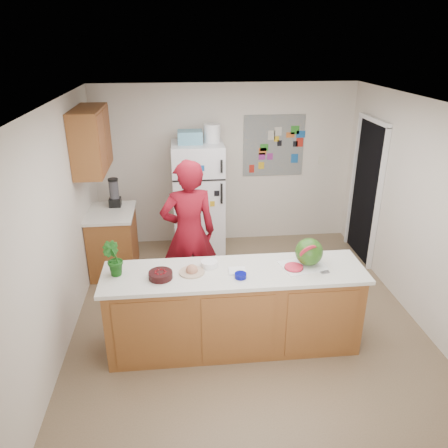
{
  "coord_description": "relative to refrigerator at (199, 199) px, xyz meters",
  "views": [
    {
      "loc": [
        -0.7,
        -4.34,
        3.11
      ],
      "look_at": [
        -0.24,
        0.2,
        1.14
      ],
      "focal_mm": 35.0,
      "sensor_mm": 36.0,
      "label": 1
    }
  ],
  "objects": [
    {
      "name": "floor",
      "position": [
        0.45,
        -1.88,
        -0.86
      ],
      "size": [
        4.0,
        4.5,
        0.02
      ],
      "primitive_type": "cube",
      "color": "brown",
      "rests_on": "ground"
    },
    {
      "name": "wall_back",
      "position": [
        0.45,
        0.38,
        0.4
      ],
      "size": [
        4.0,
        0.02,
        2.5
      ],
      "primitive_type": "cube",
      "color": "beige",
      "rests_on": "ground"
    },
    {
      "name": "wall_left",
      "position": [
        -1.56,
        -1.88,
        0.4
      ],
      "size": [
        0.02,
        4.5,
        2.5
      ],
      "primitive_type": "cube",
      "color": "beige",
      "rests_on": "ground"
    },
    {
      "name": "wall_right",
      "position": [
        2.46,
        -1.88,
        0.4
      ],
      "size": [
        0.02,
        4.5,
        2.5
      ],
      "primitive_type": "cube",
      "color": "beige",
      "rests_on": "ground"
    },
    {
      "name": "ceiling",
      "position": [
        0.45,
        -1.88,
        1.66
      ],
      "size": [
        4.0,
        4.5,
        0.02
      ],
      "primitive_type": "cube",
      "color": "white",
      "rests_on": "wall_back"
    },
    {
      "name": "doorway",
      "position": [
        2.44,
        -0.43,
        0.17
      ],
      "size": [
        0.03,
        0.85,
        2.04
      ],
      "primitive_type": "cube",
      "color": "black",
      "rests_on": "ground"
    },
    {
      "name": "peninsula_base",
      "position": [
        0.25,
        -2.38,
        -0.41
      ],
      "size": [
        2.6,
        0.62,
        0.88
      ],
      "primitive_type": "cube",
      "color": "brown",
      "rests_on": "floor"
    },
    {
      "name": "peninsula_top",
      "position": [
        0.25,
        -2.38,
        0.05
      ],
      "size": [
        2.68,
        0.7,
        0.04
      ],
      "primitive_type": "cube",
      "color": "silver",
      "rests_on": "peninsula_base"
    },
    {
      "name": "side_counter_base",
      "position": [
        -1.24,
        -0.53,
        -0.42
      ],
      "size": [
        0.6,
        0.8,
        0.86
      ],
      "primitive_type": "cube",
      "color": "brown",
      "rests_on": "floor"
    },
    {
      "name": "side_counter_top",
      "position": [
        -1.24,
        -0.53,
        0.03
      ],
      "size": [
        0.64,
        0.84,
        0.04
      ],
      "primitive_type": "cube",
      "color": "silver",
      "rests_on": "side_counter_base"
    },
    {
      "name": "upper_cabinets",
      "position": [
        -1.37,
        -0.58,
        1.05
      ],
      "size": [
        0.35,
        1.0,
        0.8
      ],
      "primitive_type": "cube",
      "color": "brown",
      "rests_on": "wall_left"
    },
    {
      "name": "refrigerator",
      "position": [
        0.0,
        0.0,
        0.0
      ],
      "size": [
        0.75,
        0.7,
        1.7
      ],
      "primitive_type": "cube",
      "color": "silver",
      "rests_on": "floor"
    },
    {
      "name": "fridge_top_bin",
      "position": [
        -0.1,
        0.0,
        0.94
      ],
      "size": [
        0.35,
        0.28,
        0.18
      ],
      "primitive_type": "cube",
      "color": "#5999B2",
      "rests_on": "refrigerator"
    },
    {
      "name": "photo_collage",
      "position": [
        1.2,
        0.36,
        0.7
      ],
      "size": [
        0.95,
        0.01,
        0.95
      ],
      "primitive_type": "cube",
      "color": "slate",
      "rests_on": "wall_back"
    },
    {
      "name": "person",
      "position": [
        -0.19,
        -1.43,
        0.07
      ],
      "size": [
        0.74,
        0.54,
        1.85
      ],
      "primitive_type": "imported",
      "rotation": [
        0.0,
        0.0,
        3.3
      ],
      "color": "maroon",
      "rests_on": "floor"
    },
    {
      "name": "blender_appliance",
      "position": [
        -1.19,
        -0.32,
        0.24
      ],
      "size": [
        0.13,
        0.13,
        0.38
      ],
      "primitive_type": "cylinder",
      "color": "black",
      "rests_on": "side_counter_top"
    },
    {
      "name": "cutting_board",
      "position": [
        0.97,
        -2.35,
        0.08
      ],
      "size": [
        0.5,
        0.42,
        0.01
      ],
      "primitive_type": "cube",
      "rotation": [
        0.0,
        0.0,
        0.23
      ],
      "color": "silver",
      "rests_on": "peninsula_top"
    },
    {
      "name": "watermelon",
      "position": [
        1.03,
        -2.33,
        0.22
      ],
      "size": [
        0.29,
        0.29,
        0.29
      ],
      "primitive_type": "sphere",
      "color": "#286111",
      "rests_on": "cutting_board"
    },
    {
      "name": "watermelon_slice",
      "position": [
        0.86,
        -2.4,
        0.09
      ],
      "size": [
        0.19,
        0.19,
        0.02
      ],
      "primitive_type": "cylinder",
      "color": "red",
      "rests_on": "cutting_board"
    },
    {
      "name": "cherry_bowl",
      "position": [
        -0.49,
        -2.45,
        0.11
      ],
      "size": [
        0.26,
        0.26,
        0.07
      ],
      "primitive_type": "cylinder",
      "rotation": [
        0.0,
        0.0,
        -0.13
      ],
      "color": "black",
      "rests_on": "peninsula_top"
    },
    {
      "name": "white_bowl",
      "position": [
        0.0,
        -2.26,
        0.1
      ],
      "size": [
        0.23,
        0.23,
        0.06
      ],
      "primitive_type": "cylinder",
      "rotation": [
        0.0,
        0.0,
        -0.42
      ],
      "color": "white",
      "rests_on": "peninsula_top"
    },
    {
      "name": "cobalt_bowl",
      "position": [
        0.29,
        -2.52,
        0.1
      ],
      "size": [
        0.15,
        0.15,
        0.05
      ],
      "primitive_type": "cylinder",
      "rotation": [
        0.0,
        0.0,
        -0.37
      ],
      "color": "#04076C",
      "rests_on": "peninsula_top"
    },
    {
      "name": "plate",
      "position": [
        -0.18,
        -2.37,
        0.08
      ],
      "size": [
        0.27,
        0.27,
        0.02
      ],
      "primitive_type": "cylinder",
      "rotation": [
        0.0,
        0.0,
        0.04
      ],
      "color": "tan",
      "rests_on": "peninsula_top"
    },
    {
      "name": "paper_towel",
      "position": [
        0.27,
        -2.4,
        0.08
      ],
      "size": [
        0.18,
        0.16,
        0.02
      ],
      "primitive_type": "cube",
      "rotation": [
        0.0,
        0.0,
        -0.04
      ],
      "color": "white",
      "rests_on": "peninsula_top"
    },
    {
      "name": "keys",
      "position": [
        1.15,
        -2.51,
        0.08
      ],
      "size": [
        0.09,
        0.06,
        0.01
      ],
      "primitive_type": "cube",
      "rotation": [
        0.0,
        0.0,
        0.22
      ],
      "color": "gray",
      "rests_on": "peninsula_top"
    },
    {
      "name": "potted_plant",
      "position": [
        -0.95,
        -2.33,
        0.24
      ],
      "size": [
        0.23,
        0.21,
        0.35
      ],
      "primitive_type": "imported",
      "rotation": [
        0.0,
        0.0,
        2.84
      ],
      "color": "#0C490B",
      "rests_on": "peninsula_top"
    }
  ]
}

